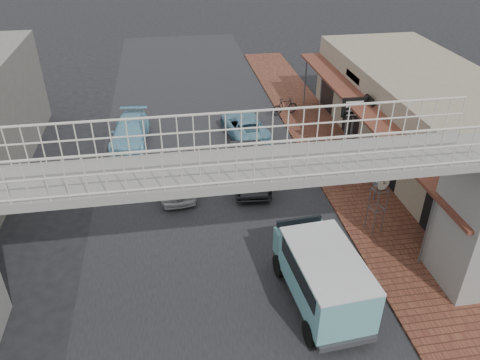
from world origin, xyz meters
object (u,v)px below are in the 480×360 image
object	(u,v)px
white_hatchback	(174,177)
angkot_far	(130,132)
angkot_curb	(245,126)
arrow_sign	(371,107)
dark_sedan	(249,167)
motorcycle_near	(326,172)
motorcycle_far	(285,106)
street_clock	(381,185)
angkot_van	(323,272)

from	to	relation	value
white_hatchback	angkot_far	world-z (taller)	white_hatchback
white_hatchback	angkot_curb	size ratio (longest dim) A/B	0.89
white_hatchback	arrow_sign	world-z (taller)	arrow_sign
dark_sedan	motorcycle_near	world-z (taller)	dark_sedan
white_hatchback	motorcycle_far	xyz separation A→B (m)	(6.81, 7.15, -0.04)
street_clock	angkot_van	bearing A→B (deg)	-150.72
angkot_curb	street_clock	world-z (taller)	street_clock
dark_sedan	arrow_sign	distance (m)	6.49
white_hatchback	angkot_van	distance (m)	8.83
white_hatchback	street_clock	world-z (taller)	street_clock
dark_sedan	angkot_curb	xyz separation A→B (m)	(0.58, 4.69, -0.13)
white_hatchback	street_clock	xyz separation A→B (m)	(7.52, -4.40, 1.53)
angkot_van	arrow_sign	world-z (taller)	arrow_sign
angkot_van	angkot_curb	bearing A→B (deg)	87.04
white_hatchback	angkot_far	distance (m)	5.45
motorcycle_near	street_clock	world-z (taller)	street_clock
angkot_far	angkot_van	xyz separation A→B (m)	(6.42, -12.69, 0.71)
white_hatchback	street_clock	size ratio (longest dim) A/B	1.50
motorcycle_near	angkot_van	bearing A→B (deg)	-179.29
angkot_curb	arrow_sign	size ratio (longest dim) A/B	1.28
white_hatchback	angkot_far	xyz separation A→B (m)	(-2.11, 5.03, -0.01)
dark_sedan	motorcycle_near	bearing A→B (deg)	-9.99
angkot_curb	angkot_far	xyz separation A→B (m)	(-6.11, 0.14, 0.04)
white_hatchback	motorcycle_near	bearing A→B (deg)	-10.37
arrow_sign	motorcycle_near	bearing A→B (deg)	-141.47
angkot_van	street_clock	distance (m)	4.65
angkot_far	street_clock	distance (m)	13.56
white_hatchback	arrow_sign	distance (m)	9.80
motorcycle_far	arrow_sign	bearing A→B (deg)	-168.61
street_clock	angkot_far	bearing A→B (deg)	119.29
angkot_curb	angkot_far	bearing A→B (deg)	-8.28
motorcycle_near	arrow_sign	bearing A→B (deg)	-32.12
dark_sedan	angkot_far	bearing A→B (deg)	143.25
motorcycle_far	angkot_far	bearing A→B (deg)	90.06
angkot_far	motorcycle_near	size ratio (longest dim) A/B	2.23
angkot_curb	angkot_far	size ratio (longest dim) A/B	0.97
angkot_van	motorcycle_far	distance (m)	15.05
dark_sedan	arrow_sign	xyz separation A→B (m)	(6.04, 1.18, 2.05)
angkot_curb	angkot_far	world-z (taller)	angkot_far
angkot_curb	motorcycle_far	xyz separation A→B (m)	(2.80, 2.27, 0.02)
white_hatchback	angkot_curb	distance (m)	6.32
angkot_far	angkot_van	size ratio (longest dim) A/B	0.98
motorcycle_far	angkot_van	bearing A→B (deg)	157.08
angkot_van	street_clock	bearing A→B (deg)	41.24
motorcycle_near	motorcycle_far	world-z (taller)	motorcycle_near
arrow_sign	motorcycle_far	bearing A→B (deg)	115.74
white_hatchback	angkot_van	world-z (taller)	angkot_van
white_hatchback	street_clock	distance (m)	8.84
white_hatchback	dark_sedan	world-z (taller)	dark_sedan
motorcycle_far	angkot_curb	bearing A→B (deg)	115.66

